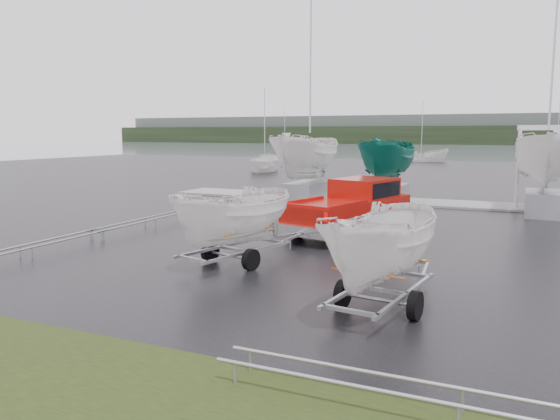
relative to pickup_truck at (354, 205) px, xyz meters
The scene contains 20 objects.
ground_plane 3.57m from the pickup_truck, 69.30° to the right, with size 120.00×120.00×0.00m, color black.
lake 96.82m from the pickup_truck, 89.29° to the left, with size 300.00×300.00×0.00m, color slate.
grass_verge 14.29m from the pickup_truck, 85.14° to the right, with size 40.00×40.00×0.00m, color black.
dock 9.93m from the pickup_truck, 82.98° to the left, with size 30.00×3.00×0.12m, color gray.
treeline 166.82m from the pickup_truck, 89.59° to the left, with size 300.00×8.00×6.00m, color black.
far_hill 174.85m from the pickup_truck, 89.60° to the left, with size 300.00×6.00×10.00m, color #4C5651.
pickup_truck is the anchor object (origin of this frame).
trailer_hitched 6.75m from the pickup_truck, 104.64° to the right, with size 2.09×3.78×5.01m.
trailer_parked 9.36m from the pickup_truck, 69.88° to the right, with size 1.94×3.72×5.08m.
boat_hoist 12.14m from the pickup_truck, 54.55° to the left, with size 3.30×2.18×4.12m.
keelboat_0 9.77m from the pickup_truck, 122.70° to the left, with size 2.58×3.20×10.76m.
keelboat_1 8.46m from the pickup_truck, 94.27° to the left, with size 2.35×3.20×7.36m.
keelboat_2 10.78m from the pickup_truck, 49.44° to the left, with size 2.70×3.20×10.88m.
mast_rack_0 8.13m from the pickup_truck, 164.26° to the right, with size 0.56×6.50×0.06m.
mast_rack_1 11.33m from the pickup_truck, 133.55° to the right, with size 0.56×6.50×0.06m.
mast_rack_2 13.74m from the pickup_truck, 67.70° to the right, with size 7.00×0.56×0.06m.
moored_boat_0 33.45m from the pickup_truck, 121.57° to the left, with size 3.09×3.14×11.37m.
moored_boat_1 53.73m from the pickup_truck, 97.19° to the left, with size 2.80×2.73×11.47m.
moored_boat_4 72.72m from the pickup_truck, 115.77° to the left, with size 2.57×2.64×11.33m.
moored_boat_5 60.42m from the pickup_truck, 81.04° to the left, with size 3.65×3.59×12.08m.
Camera 1 is at (4.58, -16.53, 3.75)m, focal length 35.00 mm.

